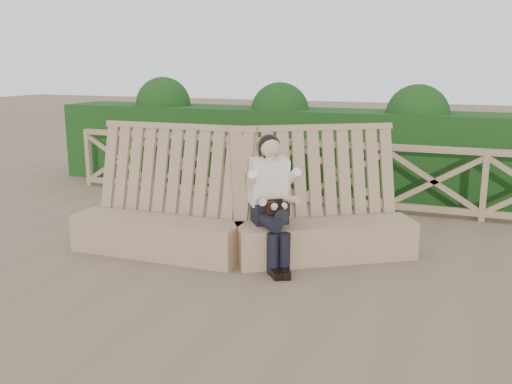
% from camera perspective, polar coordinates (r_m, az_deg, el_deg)
% --- Properties ---
extents(ground, '(60.00, 60.00, 0.00)m').
position_cam_1_polar(ground, '(6.27, 1.17, -9.02)').
color(ground, brown).
rests_on(ground, ground).
extents(bench, '(4.13, 1.87, 1.60)m').
position_cam_1_polar(bench, '(7.02, -1.55, -3.16)').
color(bench, '#85684C').
rests_on(bench, ground).
extents(woman, '(0.78, 0.96, 1.53)m').
position_cam_1_polar(woman, '(6.66, 1.56, -0.45)').
color(woman, black).
rests_on(woman, ground).
extents(guardrail, '(10.10, 0.09, 1.10)m').
position_cam_1_polar(guardrail, '(9.36, 8.63, 1.68)').
color(guardrail, '#7C6348').
rests_on(guardrail, ground).
extents(hedge, '(12.00, 1.20, 1.50)m').
position_cam_1_polar(hedge, '(10.49, 10.15, 3.89)').
color(hedge, black).
rests_on(hedge, ground).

